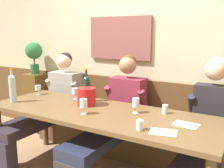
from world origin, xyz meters
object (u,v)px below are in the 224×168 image
Objects in this scene: wall_bench at (130,133)px; wine_glass_near_bucket at (38,88)px; person_right_seat at (48,104)px; potted_plant at (34,53)px; person_center_left_seat at (113,115)px; wine_glass_by_bottle at (75,92)px; dining_table at (100,118)px; wine_bottle_clear_water at (12,87)px; wine_glass_mid_left at (84,104)px; wine_bottle_green_tall at (86,88)px; ice_bucket at (86,97)px; person_center_right_seat at (205,131)px; water_tumbler_left at (165,109)px; water_tumbler_center at (140,125)px; wine_glass_mid_right at (136,103)px.

wall_bench is 22.46× the size of wine_glass_near_bucket.
potted_plant reaches higher than person_right_seat.
person_center_left_seat is 9.53× the size of wine_glass_by_bottle.
potted_plant is (-1.64, 0.70, 0.54)m from dining_table.
wine_bottle_clear_water is 0.69m from wine_glass_by_bottle.
wine_glass_by_bottle is at bearing 136.60° from wine_glass_mid_left.
wall_bench is at bearing 52.94° from wine_bottle_green_tall.
ice_bucket is 1.63× the size of wine_glass_near_bucket.
wine_glass_near_bucket is at bearing 169.73° from dining_table.
potted_plant reaches higher than dining_table.
person_center_right_seat reaches higher than ice_bucket.
water_tumbler_left is (0.61, -0.05, 0.18)m from person_center_left_seat.
wall_bench is at bearing 67.14° from ice_bucket.
water_tumbler_left is at bearing -4.88° from person_center_left_seat.
wine_bottle_green_tall is at bearing -166.12° from person_center_left_seat.
person_center_right_seat is 2.02m from wine_glass_near_bucket.
person_right_seat is at bearing 159.96° from water_tumbler_center.
wine_glass_by_bottle is (0.55, 0.06, 0.01)m from wine_glass_near_bucket.
person_right_seat reaches higher than wine_glass_mid_right.
person_center_right_seat is at bearing 9.28° from ice_bucket.
dining_table is 27.92× the size of water_tumbler_left.
person_right_seat is at bearing 173.90° from wine_bottle_green_tall.
wine_bottle_green_tall is 0.78× the size of potted_plant.
person_right_seat reaches higher than wine_bottle_clear_water.
wine_bottle_clear_water is at bearing -91.91° from person_right_seat.
water_tumbler_center is 0.52m from water_tumbler_left.
wine_bottle_clear_water is at bearing -165.97° from wine_glass_mid_right.
ice_bucket is 1.57m from potted_plant.
person_center_left_seat reaches higher than ice_bucket.
person_center_right_seat is 10.66× the size of wine_glass_near_bucket.
wine_glass_by_bottle is 1.18m from water_tumbler_center.
person_right_seat is at bearing 88.09° from wine_bottle_clear_water.
wine_glass_mid_right is (0.33, -0.54, 0.56)m from wall_bench.
wine_glass_mid_right is at bearing -164.51° from person_center_right_seat.
wine_glass_mid_left is (-0.06, -0.46, 0.23)m from person_center_left_seat.
wine_glass_by_bottle is at bearing 5.95° from wine_glass_near_bucket.
wine_glass_mid_right is at bearing -26.89° from person_center_left_seat.
wine_glass_mid_right is 0.31× the size of potted_plant.
person_center_right_seat is at bearing 23.71° from wine_glass_mid_left.
person_center_left_seat is 0.53m from wine_glass_by_bottle.
water_tumbler_center is 0.18× the size of potted_plant.
potted_plant is at bearing 156.96° from ice_bucket.
wall_bench is 18.09× the size of wine_glass_mid_left.
water_tumbler_center is (1.06, -0.51, -0.05)m from wine_glass_by_bottle.
wall_bench is 2.13× the size of person_center_left_seat.
person_center_left_seat reaches higher than wine_glass_near_bucket.
ice_bucket is at bearing 121.56° from wine_glass_mid_left.
wall_bench is 31.43× the size of water_tumbler_left.
dining_table is 19.95× the size of wine_glass_near_bucket.
water_tumbler_center is 2.44m from potted_plant.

